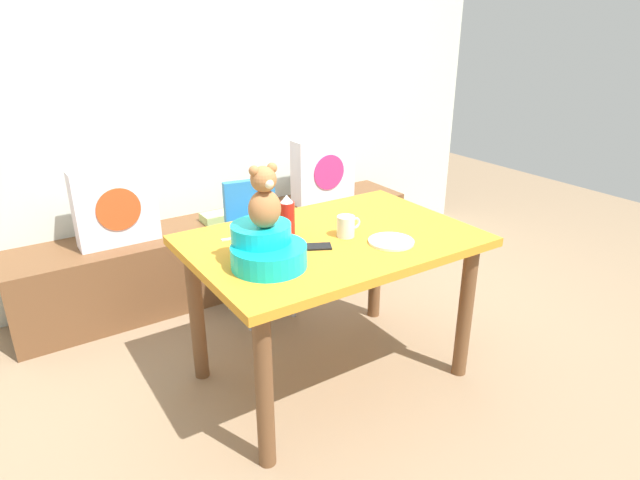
# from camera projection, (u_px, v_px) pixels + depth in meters

# --- Properties ---
(ground_plane) EXTENTS (8.00, 8.00, 0.00)m
(ground_plane) POSITION_uv_depth(u_px,v_px,m) (331.00, 374.00, 2.72)
(ground_plane) COLOR #8C7256
(back_wall) EXTENTS (4.40, 0.10, 2.60)m
(back_wall) POSITION_uv_depth(u_px,v_px,m) (200.00, 79.00, 3.34)
(back_wall) COLOR silver
(back_wall) RESTS_ON ground_plane
(window_bench) EXTENTS (2.60, 0.44, 0.46)m
(window_bench) POSITION_uv_depth(u_px,v_px,m) (229.00, 252.00, 3.54)
(window_bench) COLOR brown
(window_bench) RESTS_ON ground_plane
(pillow_floral_left) EXTENTS (0.44, 0.15, 0.44)m
(pillow_floral_left) POSITION_uv_depth(u_px,v_px,m) (115.00, 206.00, 3.02)
(pillow_floral_left) COLOR silver
(pillow_floral_left) RESTS_ON window_bench
(pillow_floral_right) EXTENTS (0.44, 0.15, 0.44)m
(pillow_floral_right) POSITION_uv_depth(u_px,v_px,m) (323.00, 170.00, 3.72)
(pillow_floral_right) COLOR silver
(pillow_floral_right) RESTS_ON window_bench
(book_stack) EXTENTS (0.20, 0.14, 0.05)m
(book_stack) POSITION_uv_depth(u_px,v_px,m) (218.00, 217.00, 3.42)
(book_stack) COLOR #AECA76
(book_stack) RESTS_ON window_bench
(dining_table) EXTENTS (1.26, 0.86, 0.74)m
(dining_table) POSITION_uv_depth(u_px,v_px,m) (332.00, 259.00, 2.48)
(dining_table) COLOR orange
(dining_table) RESTS_ON ground_plane
(highchair) EXTENTS (0.37, 0.49, 0.79)m
(highchair) POSITION_uv_depth(u_px,v_px,m) (257.00, 231.00, 3.09)
(highchair) COLOR #2672B2
(highchair) RESTS_ON ground_plane
(infant_seat_teal) EXTENTS (0.30, 0.33, 0.16)m
(infant_seat_teal) POSITION_uv_depth(u_px,v_px,m) (266.00, 248.00, 2.14)
(infant_seat_teal) COLOR #10C2C9
(infant_seat_teal) RESTS_ON dining_table
(teddy_bear) EXTENTS (0.13, 0.12, 0.25)m
(teddy_bear) POSITION_uv_depth(u_px,v_px,m) (264.00, 198.00, 2.06)
(teddy_bear) COLOR #B07040
(teddy_bear) RESTS_ON infant_seat_teal
(ketchup_bottle) EXTENTS (0.07, 0.07, 0.18)m
(ketchup_bottle) POSITION_uv_depth(u_px,v_px,m) (287.00, 216.00, 2.44)
(ketchup_bottle) COLOR red
(ketchup_bottle) RESTS_ON dining_table
(coffee_mug) EXTENTS (0.12, 0.08, 0.09)m
(coffee_mug) POSITION_uv_depth(u_px,v_px,m) (346.00, 226.00, 2.43)
(coffee_mug) COLOR silver
(coffee_mug) RESTS_ON dining_table
(dinner_plate_near) EXTENTS (0.20, 0.20, 0.01)m
(dinner_plate_near) POSITION_uv_depth(u_px,v_px,m) (391.00, 241.00, 2.37)
(dinner_plate_near) COLOR white
(dinner_plate_near) RESTS_ON dining_table
(cell_phone) EXTENTS (0.16, 0.13, 0.01)m
(cell_phone) POSITION_uv_depth(u_px,v_px,m) (314.00, 247.00, 2.32)
(cell_phone) COLOR black
(cell_phone) RESTS_ON dining_table
(table_fork) EXTENTS (0.17, 0.05, 0.01)m
(table_fork) POSITION_uv_depth(u_px,v_px,m) (240.00, 237.00, 2.42)
(table_fork) COLOR silver
(table_fork) RESTS_ON dining_table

